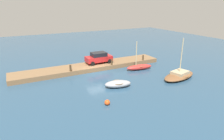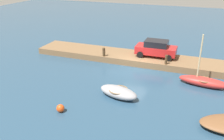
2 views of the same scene
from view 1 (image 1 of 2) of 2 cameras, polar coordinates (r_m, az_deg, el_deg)
name	(u,v)px [view 1 (image 1 of 2)]	position (r m, az deg, el deg)	size (l,w,h in m)	color
ground_plane	(96,73)	(27.77, -4.61, -0.99)	(84.00, 84.00, 0.00)	navy
dock_platform	(90,67)	(29.66, -6.32, 0.90)	(22.44, 3.38, 0.63)	brown
dinghy_grey	(118,84)	(23.09, 1.72, -4.03)	(3.35, 2.09, 0.81)	#939399
sailboat_brown	(179,75)	(27.30, 18.93, -1.43)	(5.98, 3.60, 5.29)	brown
rowboat_red	(139,67)	(29.43, 7.93, 0.90)	(4.15, 1.61, 4.30)	#B72D28
mooring_post_west	(143,58)	(32.20, 9.01, 3.56)	(0.24, 0.24, 0.82)	#47331E
mooring_post_mid_west	(112,62)	(29.30, -0.06, 2.35)	(0.24, 0.24, 0.89)	#47331E
mooring_post_mid_east	(70,68)	(27.15, -11.97, 0.56)	(0.28, 0.28, 0.87)	#47331E
parked_car	(99,58)	(30.19, -3.86, 3.63)	(4.01, 2.07, 1.68)	#B21E1E
marker_buoy	(107,102)	(19.25, -1.40, -9.40)	(0.54, 0.54, 0.54)	#E54C19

